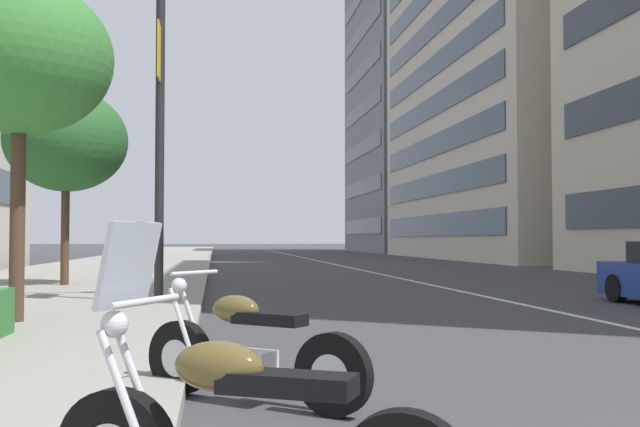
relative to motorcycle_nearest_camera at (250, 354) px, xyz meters
name	(u,v)px	position (x,y,z in m)	size (l,w,h in m)	color
sidewalk_right_plaza	(115,269)	(26.82, 4.61, -0.35)	(160.00, 8.14, 0.15)	gray
lane_centre_stripe	(338,265)	(31.82, -6.15, -0.42)	(110.00, 0.16, 0.01)	silver
motorcycle_nearest_camera	(250,354)	(0.00, 0.00, 0.00)	(1.51, 1.81, 1.11)	black
street_lamp_with_banners	(180,67)	(8.58, 1.00, 4.41)	(1.26, 2.62, 7.61)	#232326
street_tree_near_plaza_corner	(20,58)	(5.32, 3.24, 3.71)	(2.77, 2.77, 5.18)	#473323
street_tree_mid_sidewalk	(66,141)	(14.29, 4.30, 3.62)	(3.27, 3.27, 5.30)	#473323
office_tower_near_left	(564,56)	(42.86, -24.55, 14.16)	(28.11, 19.54, 29.17)	beige
office_tower_mid_left	(436,96)	(68.22, -22.84, 16.16)	(20.10, 16.11, 33.17)	slate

